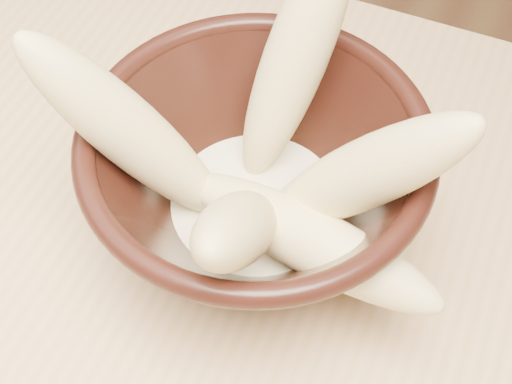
% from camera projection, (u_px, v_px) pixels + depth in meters
% --- Properties ---
extents(bowl, '(0.21, 0.21, 0.11)m').
position_uv_depth(bowl, '(256.00, 183.00, 0.44)').
color(bowl, black).
rests_on(bowl, table).
extents(milk_puddle, '(0.12, 0.12, 0.02)m').
position_uv_depth(milk_puddle, '(256.00, 208.00, 0.47)').
color(milk_puddle, '#FAF2C9').
rests_on(milk_puddle, bowl).
extents(banana_upright, '(0.08, 0.12, 0.18)m').
position_uv_depth(banana_upright, '(295.00, 59.00, 0.43)').
color(banana_upright, '#F9E593').
rests_on(banana_upright, bowl).
extents(banana_left, '(0.13, 0.07, 0.16)m').
position_uv_depth(banana_left, '(130.00, 132.00, 0.41)').
color(banana_left, '#F9E593').
rests_on(banana_left, bowl).
extents(banana_right, '(0.13, 0.04, 0.16)m').
position_uv_depth(banana_right, '(363.00, 175.00, 0.39)').
color(banana_right, '#F9E593').
rests_on(banana_right, bowl).
extents(banana_across, '(0.18, 0.07, 0.05)m').
position_uv_depth(banana_across, '(308.00, 239.00, 0.41)').
color(banana_across, '#F9E593').
rests_on(banana_across, bowl).
extents(banana_front, '(0.06, 0.13, 0.14)m').
position_uv_depth(banana_front, '(238.00, 228.00, 0.38)').
color(banana_front, '#F9E593').
rests_on(banana_front, bowl).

